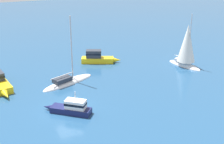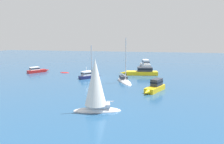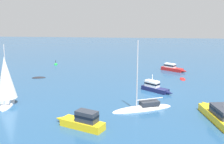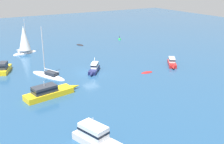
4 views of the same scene
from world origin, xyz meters
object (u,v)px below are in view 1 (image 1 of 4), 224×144
object	(u,v)px
launch	(71,108)
ketch	(68,82)
cabin_cruiser	(98,58)
ketch_1	(187,48)

from	to	relation	value
launch	ketch	bearing A→B (deg)	-63.94
ketch	cabin_cruiser	xyz separation A→B (m)	(5.86, -6.20, 0.60)
ketch	ketch_1	bearing A→B (deg)	-25.51
cabin_cruiser	launch	distance (m)	15.79
ketch	ketch_1	xyz separation A→B (m)	(-0.53, -17.12, 2.58)
cabin_cruiser	ketch_1	xyz separation A→B (m)	(-6.39, -10.93, 1.97)
ketch	launch	size ratio (longest dim) A/B	1.92
cabin_cruiser	ketch_1	world-z (taller)	ketch_1
launch	ketch_1	distance (m)	20.39
ketch_1	cabin_cruiser	bearing A→B (deg)	-134.52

